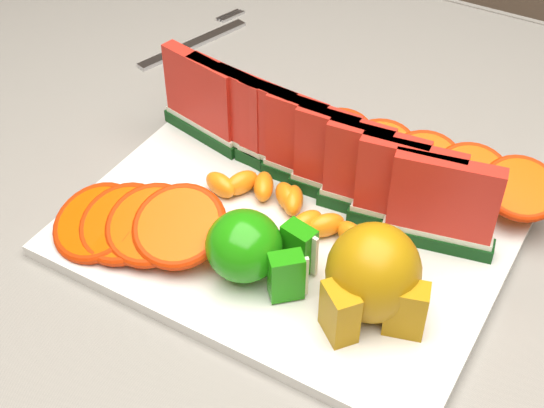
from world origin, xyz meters
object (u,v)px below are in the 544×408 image
Objects in this scene: pear_cluster at (373,277)px; fork at (197,41)px; apple_cluster at (252,248)px; platter at (289,230)px.

pear_cluster reaches higher than fork.
pear_cluster is at bearing -38.20° from fork.
apple_cluster is at bearing -170.78° from pear_cluster.
apple_cluster is 0.96× the size of pear_cluster.
fork is at bearing 137.95° from platter.
apple_cluster is (0.00, -0.07, 0.04)m from platter.
fork is (-0.39, 0.31, -0.05)m from pear_cluster.
fork is at bearing 131.23° from apple_cluster.
platter is at bearing 153.88° from pear_cluster.
platter is 2.07× the size of fork.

